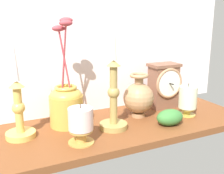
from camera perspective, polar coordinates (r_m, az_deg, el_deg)
ground_plane at (r=100.48cm, az=0.95°, el=-8.31°), size 100.00×36.00×2.40cm
back_wall at (r=109.56cm, az=-3.41°, el=11.74°), size 120.00×2.00×65.00cm
mantel_clock at (r=116.98cm, az=10.71°, el=0.40°), size 12.52×10.45×18.73cm
candlestick_tall_left at (r=90.98cm, az=-18.81°, el=-4.06°), size 9.43×9.43×33.54cm
candlestick_tall_center at (r=92.63cm, az=0.32°, el=-1.62°), size 9.70×9.70×41.04cm
brass_vase_bulbous at (r=105.36cm, az=5.52°, el=-2.12°), size 11.66×11.66×16.82cm
brass_vase_jar at (r=97.48cm, az=-9.45°, el=-3.19°), size 11.83×11.83×37.39cm
pillar_candle_front at (r=84.21cm, az=-6.49°, el=-7.48°), size 8.06×8.06×12.39cm
pillar_candle_near_clock at (r=110.56cm, az=15.41°, el=-2.52°), size 6.94×6.94×12.74cm
ivy_sprig at (r=100.47cm, az=11.89°, el=-6.15°), size 10.15×7.11×5.70cm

